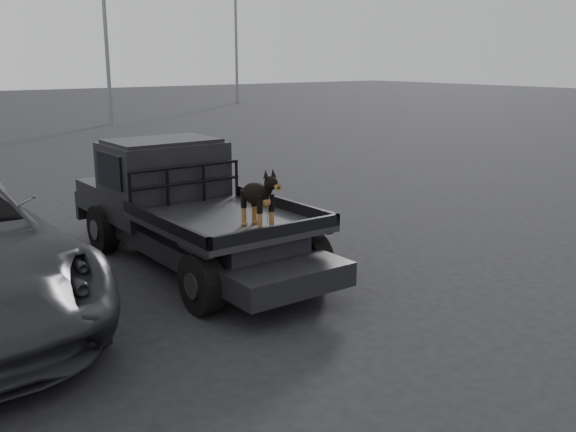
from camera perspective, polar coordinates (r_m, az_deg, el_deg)
ground at (r=8.21m, az=-2.22°, el=-7.74°), size 120.00×120.00×0.00m
flatbed_ute at (r=9.61m, az=-8.33°, el=-1.75°), size 2.00×5.40×0.92m
ute_cab at (r=10.24m, az=-11.04°, el=4.28°), size 1.72×1.30×0.88m
headache_rack at (r=9.61m, az=-9.05°, el=2.74°), size 1.80×0.08×0.55m
dog at (r=8.11m, az=-2.73°, el=1.54°), size 0.32×0.60×0.74m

